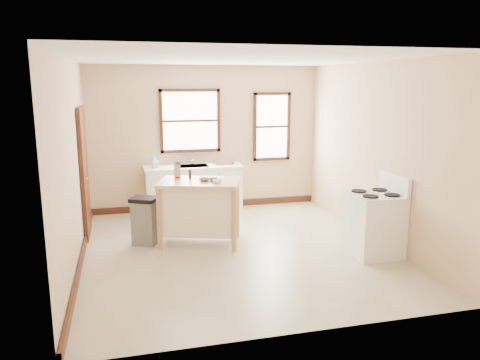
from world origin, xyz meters
name	(u,v)px	position (x,y,z in m)	size (l,w,h in m)	color
floor	(236,249)	(0.00, 0.00, 0.00)	(5.00, 5.00, 0.00)	#BCAE95
ceiling	(235,59)	(0.00, 0.00, 2.80)	(5.00, 5.00, 0.00)	white
wall_back	(206,138)	(0.00, 2.50, 1.40)	(4.50, 0.04, 2.80)	beige
wall_left	(72,165)	(-2.25, 0.00, 1.40)	(0.04, 5.00, 2.80)	beige
wall_right	(375,152)	(2.25, 0.00, 1.40)	(0.04, 5.00, 2.80)	beige
window_main	(190,121)	(-0.30, 2.48, 1.75)	(1.17, 0.06, 1.22)	#3B1F10
window_side	(272,127)	(1.35, 2.48, 1.60)	(0.77, 0.06, 1.37)	#3B1F10
door_left	(84,172)	(-2.21, 1.30, 1.05)	(0.06, 0.90, 2.10)	#3B1F10
baseboard_back	(207,205)	(0.00, 2.47, 0.06)	(4.50, 0.04, 0.12)	#3B1F10
baseboard_left	(82,259)	(-2.22, 0.00, 0.06)	(0.04, 5.00, 0.12)	#3B1F10
sink_counter	(194,189)	(-0.30, 2.20, 0.46)	(1.86, 0.62, 0.92)	white
faucet	(192,159)	(-0.30, 2.38, 1.03)	(0.03, 0.03, 0.22)	silver
soap_bottle_a	(154,161)	(-1.05, 2.13, 1.05)	(0.10, 0.10, 0.25)	#B2B2B2
soap_bottle_b	(156,163)	(-1.00, 2.14, 1.01)	(0.08, 0.08, 0.18)	#B2B2B2
dish_rack	(224,162)	(0.29, 2.19, 0.97)	(0.38, 0.29, 0.10)	silver
kitchen_island	(200,212)	(-0.47, 0.44, 0.50)	(1.22, 0.78, 1.00)	#EECD8C
knife_block	(177,172)	(-0.77, 0.73, 1.10)	(0.10, 0.10, 0.20)	tan
pepper_grinder	(190,174)	(-0.59, 0.62, 1.07)	(0.04, 0.04, 0.15)	#3C1A10
bowl_a	(204,180)	(-0.40, 0.40, 1.02)	(0.18, 0.18, 0.05)	brown
bowl_b	(213,179)	(-0.26, 0.38, 1.02)	(0.16, 0.16, 0.04)	brown
bowl_c	(218,181)	(-0.23, 0.21, 1.02)	(0.15, 0.15, 0.05)	white
trash_bin	(145,221)	(-1.31, 0.58, 0.37)	(0.38, 0.32, 0.75)	slate
gas_stove	(374,215)	(1.90, -0.66, 0.59)	(0.73, 0.74, 1.18)	white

